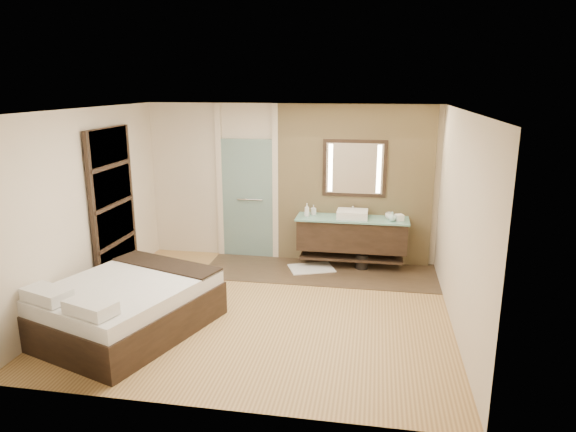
% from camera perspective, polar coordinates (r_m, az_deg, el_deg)
% --- Properties ---
extents(floor, '(5.00, 5.00, 0.00)m').
position_cam_1_polar(floor, '(7.18, -2.79, -10.36)').
color(floor, olive).
rests_on(floor, ground).
extents(tile_strip, '(3.80, 1.30, 0.01)m').
position_cam_1_polar(tile_strip, '(8.55, 3.51, -6.15)').
color(tile_strip, '#3B2E20').
rests_on(tile_strip, floor).
extents(stone_wall, '(2.60, 0.08, 2.70)m').
position_cam_1_polar(stone_wall, '(8.73, 7.36, 3.38)').
color(stone_wall, tan).
rests_on(stone_wall, floor).
extents(vanity, '(1.85, 0.55, 0.88)m').
position_cam_1_polar(vanity, '(8.63, 7.10, -2.01)').
color(vanity, black).
rests_on(vanity, stone_wall).
extents(mirror_unit, '(1.06, 0.04, 0.96)m').
position_cam_1_polar(mirror_unit, '(8.63, 7.40, 5.27)').
color(mirror_unit, black).
rests_on(mirror_unit, stone_wall).
extents(frosted_door, '(1.10, 0.12, 2.70)m').
position_cam_1_polar(frosted_door, '(9.03, -4.50, 2.49)').
color(frosted_door, '#AAD7D0').
rests_on(frosted_door, floor).
extents(shoji_partition, '(0.06, 1.20, 2.40)m').
position_cam_1_polar(shoji_partition, '(8.16, -18.82, 0.92)').
color(shoji_partition, black).
rests_on(shoji_partition, floor).
extents(bed, '(2.19, 2.44, 0.78)m').
position_cam_1_polar(bed, '(6.81, -17.59, -9.53)').
color(bed, black).
rests_on(bed, floor).
extents(bath_mat, '(0.85, 0.73, 0.02)m').
position_cam_1_polar(bath_mat, '(8.64, 2.62, -5.82)').
color(bath_mat, white).
rests_on(bath_mat, floor).
extents(waste_bin, '(0.26, 0.26, 0.26)m').
position_cam_1_polar(waste_bin, '(8.70, 8.19, -5.02)').
color(waste_bin, black).
rests_on(waste_bin, floor).
extents(tissue_box, '(0.16, 0.16, 0.10)m').
position_cam_1_polar(tissue_box, '(8.49, 12.26, -0.16)').
color(tissue_box, white).
rests_on(tissue_box, vanity).
extents(soap_bottle_a, '(0.09, 0.09, 0.22)m').
position_cam_1_polar(soap_bottle_a, '(8.55, 2.12, 0.68)').
color(soap_bottle_a, silver).
rests_on(soap_bottle_a, vanity).
extents(soap_bottle_b, '(0.10, 0.10, 0.17)m').
position_cam_1_polar(soap_bottle_b, '(8.68, 2.84, 0.69)').
color(soap_bottle_b, '#B2B2B2').
rests_on(soap_bottle_b, vanity).
extents(soap_bottle_c, '(0.14, 0.14, 0.15)m').
position_cam_1_polar(soap_bottle_c, '(8.42, 11.51, -0.05)').
color(soap_bottle_c, '#ADDAD6').
rests_on(soap_bottle_c, vanity).
extents(cup, '(0.18, 0.18, 0.11)m').
position_cam_1_polar(cup, '(8.55, 11.20, 0.02)').
color(cup, white).
rests_on(cup, vanity).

